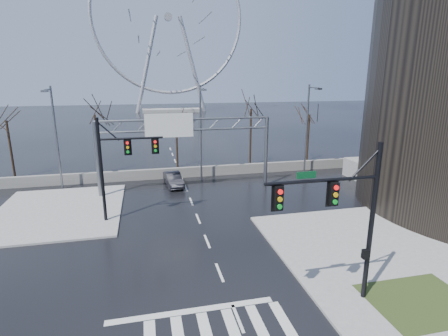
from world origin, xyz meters
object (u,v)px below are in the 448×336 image
object	(u,v)px
sign_gantry	(182,139)
ferris_wheel	(168,24)
signal_mast_far	(117,160)
signal_mast_near	(348,211)
car	(173,179)

from	to	relation	value
sign_gantry	ferris_wheel	size ratio (longest dim) A/B	0.32
signal_mast_far	signal_mast_near	bearing A→B (deg)	-49.74
signal_mast_far	car	bearing A→B (deg)	59.54
ferris_wheel	car	distance (m)	82.27
signal_mast_near	sign_gantry	xyz separation A→B (m)	(-5.52, 19.00, 0.31)
signal_mast_near	car	xyz separation A→B (m)	(-6.28, 21.04, -4.18)
signal_mast_near	signal_mast_far	bearing A→B (deg)	130.26
signal_mast_far	car	distance (m)	10.20
signal_mast_far	ferris_wheel	bearing A→B (deg)	82.80
car	signal_mast_far	bearing A→B (deg)	-126.92
signal_mast_far	sign_gantry	world-z (taller)	signal_mast_far
sign_gantry	ferris_wheel	bearing A→B (deg)	86.16
signal_mast_near	sign_gantry	world-z (taller)	signal_mast_near
sign_gantry	signal_mast_far	bearing A→B (deg)	-132.47
signal_mast_near	car	distance (m)	22.35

